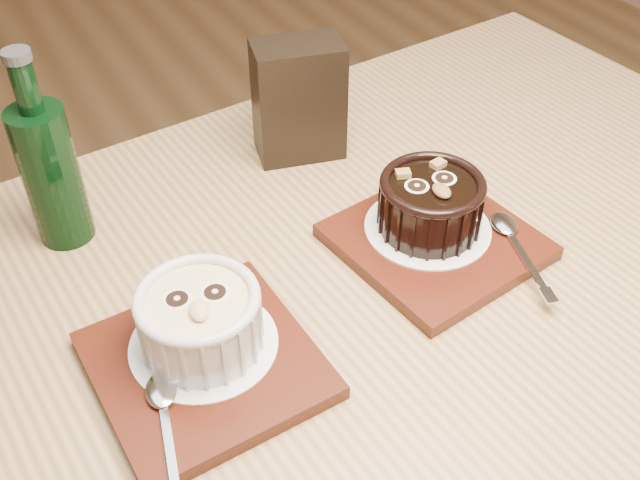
# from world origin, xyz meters

# --- Properties ---
(ground) EXTENTS (5.00, 5.00, 0.00)m
(ground) POSITION_xyz_m (0.00, 0.00, 0.00)
(ground) COLOR brown
(ground) RESTS_ON ground
(table) EXTENTS (1.26, 0.90, 0.75)m
(table) POSITION_xyz_m (-0.21, -0.29, 0.66)
(table) COLOR olive
(table) RESTS_ON ground
(tray_left) EXTENTS (0.19, 0.19, 0.01)m
(tray_left) POSITION_xyz_m (-0.36, -0.27, 0.76)
(tray_left) COLOR #48180C
(tray_left) RESTS_ON table
(doily_left) EXTENTS (0.13, 0.13, 0.00)m
(doily_left) POSITION_xyz_m (-0.35, -0.25, 0.77)
(doily_left) COLOR white
(doily_left) RESTS_ON tray_left
(ramekin_white) EXTENTS (0.11, 0.11, 0.06)m
(ramekin_white) POSITION_xyz_m (-0.35, -0.26, 0.80)
(ramekin_white) COLOR silver
(ramekin_white) RESTS_ON doily_left
(spoon_left) EXTENTS (0.06, 0.14, 0.01)m
(spoon_left) POSITION_xyz_m (-0.41, -0.32, 0.77)
(spoon_left) COLOR white
(spoon_left) RESTS_ON tray_left
(tray_right) EXTENTS (0.20, 0.20, 0.01)m
(tray_right) POSITION_xyz_m (-0.09, -0.24, 0.76)
(tray_right) COLOR #48180C
(tray_right) RESTS_ON table
(doily_right) EXTENTS (0.13, 0.13, 0.00)m
(doily_right) POSITION_xyz_m (-0.09, -0.22, 0.77)
(doily_right) COLOR white
(doily_right) RESTS_ON tray_right
(ramekin_dark) EXTENTS (0.11, 0.11, 0.06)m
(ramekin_dark) POSITION_xyz_m (-0.09, -0.22, 0.80)
(ramekin_dark) COLOR black
(ramekin_dark) RESTS_ON doily_right
(spoon_right) EXTENTS (0.06, 0.14, 0.01)m
(spoon_right) POSITION_xyz_m (-0.03, -0.29, 0.77)
(spoon_right) COLOR white
(spoon_right) RESTS_ON tray_right
(condiment_stand) EXTENTS (0.11, 0.08, 0.14)m
(condiment_stand) POSITION_xyz_m (-0.13, -0.01, 0.82)
(condiment_stand) COLOR black
(condiment_stand) RESTS_ON table
(green_bottle) EXTENTS (0.06, 0.06, 0.21)m
(green_bottle) POSITION_xyz_m (-0.41, -0.03, 0.83)
(green_bottle) COLOR black
(green_bottle) RESTS_ON table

